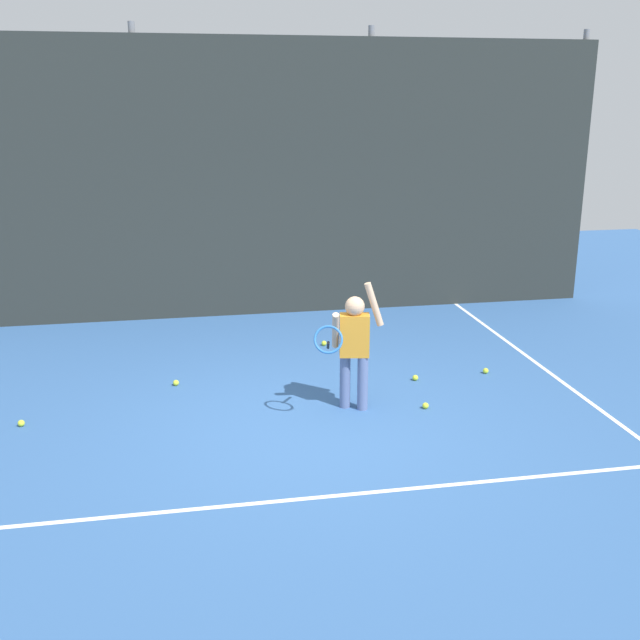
{
  "coord_description": "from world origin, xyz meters",
  "views": [
    {
      "loc": [
        -1.11,
        -6.71,
        3.11
      ],
      "look_at": [
        0.28,
        0.77,
        0.85
      ],
      "focal_mm": 41.9,
      "sensor_mm": 36.0,
      "label": 1
    }
  ],
  "objects_px": {
    "tennis_ball_0": "(486,371)",
    "tennis_ball_2": "(21,423)",
    "tennis_ball_1": "(176,383)",
    "tennis_ball_3": "(415,378)",
    "tennis_player": "(353,343)",
    "tennis_ball_4": "(425,406)",
    "tennis_ball_5": "(324,343)"
  },
  "relations": [
    {
      "from": "tennis_ball_0",
      "to": "tennis_ball_2",
      "type": "bearing_deg",
      "value": -173.72
    },
    {
      "from": "tennis_ball_1",
      "to": "tennis_ball_3",
      "type": "bearing_deg",
      "value": -7.15
    },
    {
      "from": "tennis_player",
      "to": "tennis_ball_1",
      "type": "distance_m",
      "value": 2.18
    },
    {
      "from": "tennis_ball_4",
      "to": "tennis_ball_5",
      "type": "xyz_separation_m",
      "value": [
        -0.65,
        2.24,
        0.0
      ]
    },
    {
      "from": "tennis_ball_0",
      "to": "tennis_ball_5",
      "type": "height_order",
      "value": "same"
    },
    {
      "from": "tennis_ball_2",
      "to": "tennis_ball_5",
      "type": "distance_m",
      "value": 3.92
    },
    {
      "from": "tennis_ball_3",
      "to": "tennis_ball_4",
      "type": "bearing_deg",
      "value": -100.03
    },
    {
      "from": "tennis_ball_0",
      "to": "tennis_ball_4",
      "type": "distance_m",
      "value": 1.35
    },
    {
      "from": "tennis_ball_2",
      "to": "tennis_ball_4",
      "type": "bearing_deg",
      "value": -4.34
    },
    {
      "from": "tennis_ball_2",
      "to": "tennis_ball_3",
      "type": "distance_m",
      "value": 4.24
    },
    {
      "from": "tennis_ball_1",
      "to": "tennis_ball_3",
      "type": "height_order",
      "value": "same"
    },
    {
      "from": "tennis_ball_4",
      "to": "tennis_ball_3",
      "type": "bearing_deg",
      "value": 79.97
    },
    {
      "from": "tennis_ball_5",
      "to": "tennis_ball_3",
      "type": "bearing_deg",
      "value": -60.97
    },
    {
      "from": "tennis_ball_0",
      "to": "tennis_ball_2",
      "type": "height_order",
      "value": "same"
    },
    {
      "from": "tennis_player",
      "to": "tennis_ball_2",
      "type": "xyz_separation_m",
      "value": [
        -3.32,
        0.17,
        -0.69
      ]
    },
    {
      "from": "tennis_ball_0",
      "to": "tennis_ball_3",
      "type": "distance_m",
      "value": 0.89
    },
    {
      "from": "tennis_player",
      "to": "tennis_ball_0",
      "type": "relative_size",
      "value": 20.46
    },
    {
      "from": "tennis_ball_2",
      "to": "tennis_ball_4",
      "type": "xyz_separation_m",
      "value": [
        4.07,
        -0.31,
        0.0
      ]
    },
    {
      "from": "tennis_ball_1",
      "to": "tennis_player",
      "type": "bearing_deg",
      "value": -28.87
    },
    {
      "from": "tennis_player",
      "to": "tennis_ball_1",
      "type": "relative_size",
      "value": 20.46
    },
    {
      "from": "tennis_player",
      "to": "tennis_ball_4",
      "type": "distance_m",
      "value": 1.03
    },
    {
      "from": "tennis_ball_4",
      "to": "tennis_ball_1",
      "type": "bearing_deg",
      "value": 155.99
    },
    {
      "from": "tennis_ball_1",
      "to": "tennis_ball_3",
      "type": "relative_size",
      "value": 1.0
    },
    {
      "from": "tennis_ball_1",
      "to": "tennis_ball_4",
      "type": "bearing_deg",
      "value": -24.01
    },
    {
      "from": "tennis_ball_5",
      "to": "tennis_ball_2",
      "type": "bearing_deg",
      "value": -150.58
    },
    {
      "from": "tennis_ball_2",
      "to": "tennis_ball_4",
      "type": "relative_size",
      "value": 1.0
    },
    {
      "from": "tennis_ball_3",
      "to": "tennis_ball_2",
      "type": "bearing_deg",
      "value": -173.31
    },
    {
      "from": "tennis_ball_3",
      "to": "tennis_ball_5",
      "type": "relative_size",
      "value": 1.0
    },
    {
      "from": "tennis_ball_0",
      "to": "tennis_ball_1",
      "type": "bearing_deg",
      "value": 175.66
    },
    {
      "from": "tennis_player",
      "to": "tennis_ball_0",
      "type": "bearing_deg",
      "value": 32.79
    },
    {
      "from": "tennis_ball_0",
      "to": "tennis_ball_3",
      "type": "xyz_separation_m",
      "value": [
        -0.89,
        -0.07,
        0.0
      ]
    },
    {
      "from": "tennis_player",
      "to": "tennis_ball_0",
      "type": "xyz_separation_m",
      "value": [
        1.78,
        0.73,
        -0.69
      ]
    }
  ]
}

